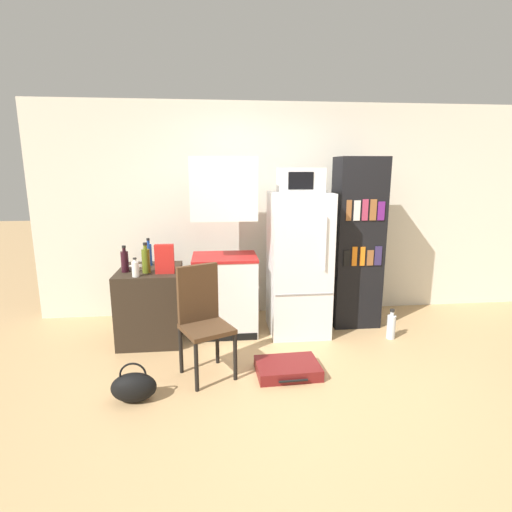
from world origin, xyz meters
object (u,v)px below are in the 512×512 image
Objects in this scene: side_table at (151,304)px; handbag at (134,387)px; bottle_milk_white at (135,269)px; chair at (202,312)px; suitcase_large_flat at (288,368)px; bottle_blue_soda at (149,254)px; bowl at (136,268)px; bookshelf at (357,243)px; cereal_box at (165,259)px; microwave at (300,180)px; kitchen_hutch at (225,255)px; bottle_wine_dark at (125,261)px; water_bottle_front at (391,326)px; bottle_olive_oil at (146,260)px; refrigerator at (298,264)px.

side_table is 2.17× the size of handbag.
bottle_milk_white is 0.19× the size of chair.
bottle_blue_soda is at bearing 138.01° from suitcase_large_flat.
bowl is at bearing 97.80° from handbag.
bottle_blue_soda is (0.06, 0.47, 0.05)m from bottle_milk_white.
bookshelf is 2.18m from cereal_box.
chair is at bearing -48.96° from bowl.
microwave is 0.77× the size of suitcase_large_flat.
bottle_blue_soda is at bearing 174.46° from kitchen_hutch.
bottle_wine_dark is 1.13m from chair.
chair is at bearing -165.43° from water_bottle_front.
bookshelf is 2.47m from bottle_milk_white.
microwave reaches higher than cereal_box.
suitcase_large_flat is (1.56, -0.85, -0.84)m from bottle_wine_dark.
side_table reaches higher than water_bottle_front.
bottle_olive_oil is 0.87× the size of handbag.
bottle_wine_dark is 1.97m from suitcase_large_flat.
cereal_box is (0.42, -0.10, 0.03)m from bottle_wine_dark.
refrigerator reaches higher than bottle_milk_white.
cereal_box reaches higher than bowl.
bottle_olive_oil reaches higher than bottle_wine_dark.
bottle_blue_soda is at bearing 57.50° from bowl.
chair is 2.76× the size of handbag.
cereal_box is 1.63m from suitcase_large_flat.
bookshelf reaches higher than refrigerator.
refrigerator is 1.86m from bottle_wine_dark.
bottle_blue_soda is 0.42m from cereal_box.
bookshelf reaches higher than suitcase_large_flat.
microwave is at bearing -3.87° from kitchen_hutch.
water_bottle_front is at bearing -10.41° from chair.
refrigerator is at bearing 9.18° from cereal_box.
water_bottle_front is (2.83, -0.20, -0.76)m from bottle_wine_dark.
cereal_box is 0.30× the size of chair.
bottle_wine_dark is 0.28× the size of chair.
chair is (0.66, -0.52, -0.29)m from bottle_milk_white.
bottle_blue_soda reaches higher than side_table.
chair reaches higher than bowl.
bookshelf is at bearing 119.21° from water_bottle_front.
cereal_box is at bearing -44.82° from side_table.
side_table is at bearing -175.61° from bookshelf.
bottle_wine_dark is (-1.03, -0.19, -0.00)m from kitchen_hutch.
refrigerator is 1.64m from bottle_olive_oil.
bottle_olive_oil is (-0.00, -0.15, 0.52)m from side_table.
bottle_olive_oil is at bearing 146.69° from suitcase_large_flat.
bookshelf is 10.15× the size of bottle_milk_white.
chair is (0.39, -0.63, -0.36)m from cereal_box.
bottle_blue_soda reaches higher than water_bottle_front.
suitcase_large_flat is (1.34, -0.80, -0.86)m from bottle_olive_oil.
handbag is (0.06, -1.43, -0.78)m from bottle_blue_soda.
kitchen_hutch is 0.97m from bottle_milk_white.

